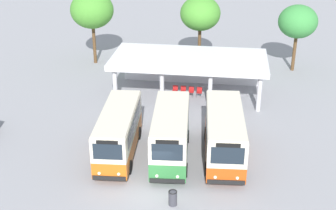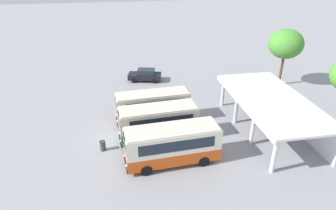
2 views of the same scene
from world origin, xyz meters
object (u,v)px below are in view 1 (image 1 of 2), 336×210
city_bus_second_in_row (171,133)px  waiting_chair_middle_seat (191,91)px  city_bus_nearest_orange (118,131)px  waiting_chair_end_by_column (175,89)px  waiting_chair_fourth_seat (199,91)px  waiting_chair_second_from_end (183,90)px  litter_bin_apron (173,198)px  city_bus_middle_cream (224,133)px

city_bus_second_in_row → waiting_chair_middle_seat: (0.44, 10.13, -1.32)m
city_bus_nearest_orange → waiting_chair_middle_seat: bearing=69.2°
city_bus_nearest_orange → city_bus_second_in_row: bearing=0.8°
waiting_chair_end_by_column → waiting_chair_fourth_seat: bearing=-2.8°
waiting_chair_second_from_end → waiting_chair_middle_seat: 0.70m
city_bus_nearest_orange → city_bus_second_in_row: (3.42, 0.05, 0.08)m
waiting_chair_fourth_seat → litter_bin_apron: (-0.35, -15.08, -0.07)m
city_bus_nearest_orange → litter_bin_apron: 6.59m
city_bus_middle_cream → waiting_chair_fourth_seat: 9.87m
city_bus_second_in_row → waiting_chair_second_from_end: city_bus_second_in_row is taller
waiting_chair_end_by_column → city_bus_nearest_orange: bearing=-103.5°
waiting_chair_fourth_seat → litter_bin_apron: bearing=-91.3°
city_bus_second_in_row → waiting_chair_fourth_seat: (1.13, 10.13, -1.32)m
city_bus_second_in_row → waiting_chair_fourth_seat: bearing=83.6°
city_bus_middle_cream → waiting_chair_second_from_end: city_bus_middle_cream is taller
waiting_chair_end_by_column → waiting_chair_middle_seat: (1.38, -0.10, 0.00)m
waiting_chair_second_from_end → waiting_chair_fourth_seat: size_ratio=1.00×
city_bus_middle_cream → waiting_chair_end_by_column: 10.64m
city_bus_second_in_row → litter_bin_apron: 5.20m
waiting_chair_second_from_end → waiting_chair_fourth_seat: same height
waiting_chair_end_by_column → waiting_chair_middle_seat: size_ratio=1.00×
waiting_chair_middle_seat → waiting_chair_fourth_seat: same height
waiting_chair_second_from_end → waiting_chair_middle_seat: size_ratio=1.00×
city_bus_second_in_row → waiting_chair_middle_seat: city_bus_second_in_row is taller
city_bus_middle_cream → waiting_chair_end_by_column: (-4.37, 9.62, -1.25)m
city_bus_second_in_row → waiting_chair_second_from_end: bearing=91.4°
waiting_chair_middle_seat → litter_bin_apron: litter_bin_apron is taller
city_bus_nearest_orange → waiting_chair_end_by_column: (2.47, 10.28, -1.24)m
waiting_chair_middle_seat → litter_bin_apron: bearing=-88.7°
city_bus_nearest_orange → waiting_chair_middle_seat: city_bus_nearest_orange is taller
waiting_chair_end_by_column → litter_bin_apron: bearing=-83.5°
city_bus_middle_cream → waiting_chair_second_from_end: (-3.68, 9.60, -1.25)m
waiting_chair_second_from_end → city_bus_second_in_row: bearing=-88.6°
city_bus_middle_cream → waiting_chair_end_by_column: bearing=114.4°
waiting_chair_fourth_seat → litter_bin_apron: 15.08m
city_bus_nearest_orange → waiting_chair_middle_seat: size_ratio=8.58×
waiting_chair_fourth_seat → waiting_chair_end_by_column: bearing=177.2°
city_bus_middle_cream → litter_bin_apron: size_ratio=8.53×
city_bus_second_in_row → waiting_chair_end_by_column: 10.36m
city_bus_middle_cream → waiting_chair_middle_seat: size_ratio=8.92×
waiting_chair_end_by_column → waiting_chair_middle_seat: 1.39m
waiting_chair_fourth_seat → city_bus_middle_cream: bearing=-76.5°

